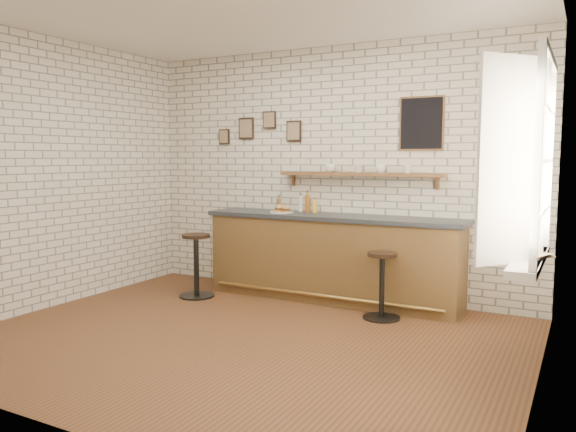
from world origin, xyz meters
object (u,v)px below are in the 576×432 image
object	(u,v)px
bitters_bottle_brown	(279,204)
shelf_cup_a	(330,168)
bar_counter	(332,258)
ciabatta_sandwich	(283,209)
bitters_bottle_white	(301,205)
shelf_cup_d	(407,169)
book_lower	(527,255)
condiment_bottle_yellow	(315,206)
bar_stool_right	(382,283)
sandwich_plate	(282,212)
bar_stool_left	(196,263)
shelf_cup_b	(358,169)
bitters_bottle_amber	(307,203)
book_upper	(526,253)
shelf_cup_c	(381,169)

from	to	relation	value
bitters_bottle_brown	shelf_cup_a	distance (m)	0.82
bar_counter	ciabatta_sandwich	world-z (taller)	ciabatta_sandwich
bitters_bottle_white	shelf_cup_d	size ratio (longest dim) A/B	2.18
bitters_bottle_brown	book_lower	xyz separation A→B (m)	(3.03, -1.59, -0.15)
condiment_bottle_yellow	bar_stool_right	world-z (taller)	condiment_bottle_yellow
bitters_bottle_white	book_lower	size ratio (longest dim) A/B	0.96
ciabatta_sandwich	bitters_bottle_white	world-z (taller)	bitters_bottle_white
sandwich_plate	ciabatta_sandwich	distance (m)	0.05
book_lower	bar_stool_left	bearing A→B (deg)	138.32
bitters_bottle_white	shelf_cup_b	bearing A→B (deg)	2.85
bitters_bottle_amber	shelf_cup_a	world-z (taller)	shelf_cup_a
bar_counter	shelf_cup_a	bearing A→B (deg)	121.27
condiment_bottle_yellow	book_upper	size ratio (longest dim) A/B	0.84
bar_counter	bar_stool_left	size ratio (longest dim) A/B	4.07
shelf_cup_c	shelf_cup_d	size ratio (longest dim) A/B	1.21
shelf_cup_a	bitters_bottle_amber	bearing A→B (deg)	-168.87
bar_counter	book_upper	xyz separation A→B (m)	(2.23, -1.45, 0.45)
bitters_bottle_brown	book_upper	bearing A→B (deg)	-28.05
sandwich_plate	shelf_cup_d	xyz separation A→B (m)	(1.46, 0.25, 0.53)
sandwich_plate	bitters_bottle_amber	world-z (taller)	bitters_bottle_amber
bitters_bottle_white	shelf_cup_d	bearing A→B (deg)	1.59
bar_stool_left	book_upper	distance (m)	3.86
bar_stool_left	ciabatta_sandwich	bearing A→B (deg)	33.54
sandwich_plate	ciabatta_sandwich	xyz separation A→B (m)	(0.01, 0.00, 0.05)
shelf_cup_a	book_lower	size ratio (longest dim) A/B	0.54
shelf_cup_a	shelf_cup_b	world-z (taller)	shelf_cup_a
bar_stool_left	shelf_cup_b	distance (m)	2.24
bar_counter	ciabatta_sandwich	bearing A→B (deg)	-175.30
bar_stool_left	shelf_cup_b	xyz separation A→B (m)	(1.74, 0.83, 1.14)
bitters_bottle_white	bar_stool_right	world-z (taller)	bitters_bottle_white
bar_stool_right	shelf_cup_b	xyz separation A→B (m)	(-0.54, 0.66, 1.17)
book_lower	book_upper	xyz separation A→B (m)	(0.00, -0.03, 0.02)
bitters_bottle_brown	bar_stool_left	size ratio (longest dim) A/B	0.26
bar_counter	book_lower	world-z (taller)	bar_counter
bitters_bottle_amber	book_upper	world-z (taller)	bitters_bottle_amber
shelf_cup_c	shelf_cup_d	distance (m)	0.31
shelf_cup_c	shelf_cup_a	bearing A→B (deg)	103.70
bitters_bottle_amber	shelf_cup_d	size ratio (longest dim) A/B	2.65
bitters_bottle_brown	shelf_cup_b	xyz separation A→B (m)	(1.04, 0.04, 0.46)
ciabatta_sandwich	bitters_bottle_white	distance (m)	0.26
bar_stool_left	book_lower	distance (m)	3.85
sandwich_plate	bitters_bottle_brown	xyz separation A→B (m)	(-0.16, 0.22, 0.07)
book_lower	bitters_bottle_white	bearing A→B (deg)	120.14
shelf_cup_a	bitters_bottle_white	bearing A→B (deg)	-170.73
bar_counter	book_upper	world-z (taller)	bar_counter
bitters_bottle_brown	bar_stool_left	bearing A→B (deg)	-131.39
condiment_bottle_yellow	shelf_cup_c	world-z (taller)	shelf_cup_c
bitters_bottle_brown	shelf_cup_b	size ratio (longest dim) A/B	2.01
sandwich_plate	book_lower	distance (m)	3.18
shelf_cup_c	shelf_cup_d	xyz separation A→B (m)	(0.31, 0.00, -0.00)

